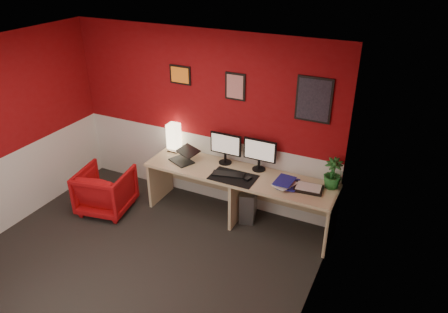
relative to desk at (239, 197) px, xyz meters
The scene contains 25 objects.
ground 1.62m from the desk, 117.25° to the right, with size 4.00×3.50×0.01m, color black.
ceiling 2.66m from the desk, 117.25° to the right, with size 4.00×3.50×0.01m, color white.
wall_back 1.19m from the desk, 154.51° to the left, with size 4.00×0.01×2.50m, color maroon.
wall_right 2.09m from the desk, 47.75° to the right, with size 0.01×3.50×2.50m, color maroon.
wainscot_back 0.81m from the desk, 154.84° to the left, with size 4.00×0.01×1.00m, color silver.
wainscot_left 3.06m from the desk, 152.67° to the right, with size 0.01×3.50×1.00m, color silver.
wainscot_right 1.90m from the desk, 47.86° to the right, with size 0.01×3.50×1.00m, color silver.
desk is the anchor object (origin of this frame).
shoji_lamp 1.29m from the desk, 169.01° to the left, with size 0.16×0.16×0.40m, color #FFE5B2.
laptop 0.98m from the desk, behind, with size 0.33×0.23×0.22m, color black.
monitor_left 0.74m from the desk, 146.67° to the left, with size 0.45×0.06×0.58m, color black.
monitor_right 0.72m from the desk, 48.36° to the left, with size 0.45×0.06×0.58m, color black.
desk_mat 0.39m from the desk, 101.56° to the right, with size 0.60×0.38×0.01m, color black.
keyboard 0.41m from the desk, 137.99° to the right, with size 0.42×0.14×0.02m, color black.
mouse 0.44m from the desk, 31.85° to the right, with size 0.06×0.10×0.03m, color black.
book_bottom 0.68m from the desk, ahead, with size 0.24×0.32×0.03m, color navy.
book_middle 0.69m from the desk, ahead, with size 0.21×0.29×0.02m, color silver.
book_top 0.68m from the desk, ahead, with size 0.22×0.30×0.03m, color navy.
zen_tray 1.01m from the desk, ahead, with size 0.35×0.25×0.03m, color black.
potted_plant 1.32m from the desk, ahead, with size 0.22×0.22×0.39m, color #19591E.
pc_tower 0.22m from the desk, 53.35° to the left, with size 0.20×0.45×0.45m, color #99999E.
armchair 1.90m from the desk, 161.69° to the right, with size 0.69×0.71×0.64m, color #AD080B.
art_left 1.84m from the desk, 162.43° to the left, with size 0.32×0.02×0.26m, color orange.
art_center 1.49m from the desk, 123.51° to the left, with size 0.28×0.02×0.36m, color red.
art_right 1.67m from the desk, 22.02° to the left, with size 0.44×0.02×0.56m, color black.
Camera 1 is at (2.65, -3.03, 3.47)m, focal length 33.62 mm.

